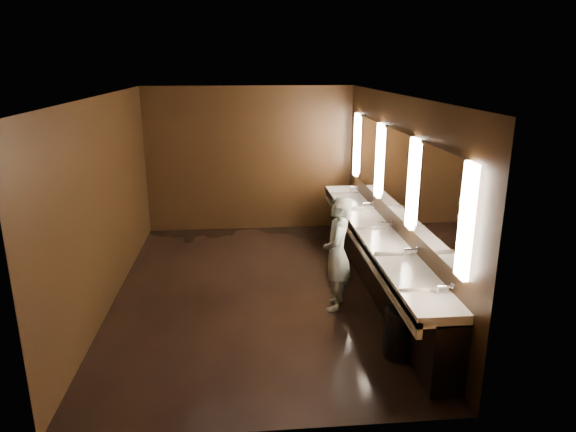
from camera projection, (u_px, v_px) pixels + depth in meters
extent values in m
plane|color=black|center=(256.00, 291.00, 7.52)|extent=(6.00, 6.00, 0.00)
cube|color=#2D2D2B|center=(252.00, 95.00, 6.72)|extent=(4.00, 6.00, 0.02)
cube|color=black|center=(250.00, 160.00, 9.98)|extent=(4.00, 0.02, 2.80)
cube|color=black|center=(264.00, 290.00, 4.26)|extent=(4.00, 0.02, 2.80)
cube|color=black|center=(106.00, 202.00, 6.94)|extent=(0.02, 6.00, 2.80)
cube|color=black|center=(395.00, 195.00, 7.30)|extent=(0.02, 6.00, 2.80)
cube|color=black|center=(379.00, 261.00, 7.57)|extent=(0.36, 5.40, 0.81)
cube|color=white|center=(374.00, 232.00, 7.43)|extent=(0.55, 5.40, 0.12)
cube|color=white|center=(357.00, 238.00, 7.43)|extent=(0.06, 5.40, 0.18)
cylinder|color=silver|center=(445.00, 286.00, 5.31)|extent=(0.18, 0.04, 0.04)
cylinder|color=silver|center=(411.00, 249.00, 6.36)|extent=(0.18, 0.04, 0.04)
cylinder|color=silver|center=(387.00, 223.00, 7.41)|extent=(0.18, 0.04, 0.04)
cylinder|color=silver|center=(368.00, 203.00, 8.46)|extent=(0.18, 0.04, 0.04)
cylinder|color=silver|center=(354.00, 187.00, 9.50)|extent=(0.18, 0.04, 0.04)
cube|color=#FFE0C0|center=(467.00, 222.00, 4.90)|extent=(0.06, 0.22, 1.15)
cube|color=white|center=(437.00, 200.00, 5.67)|extent=(0.03, 1.32, 1.15)
cube|color=#FFE0C0|center=(412.00, 184.00, 6.43)|extent=(0.06, 0.23, 1.15)
cube|color=white|center=(395.00, 171.00, 7.19)|extent=(0.03, 1.32, 1.15)
cube|color=#FFE0C0|center=(379.00, 161.00, 7.96)|extent=(0.06, 0.23, 1.15)
cube|color=white|center=(368.00, 152.00, 8.72)|extent=(0.03, 1.32, 1.15)
cube|color=#FFE0C0|center=(357.00, 145.00, 9.48)|extent=(0.06, 0.22, 1.15)
imported|color=#9CD7E9|center=(337.00, 254.00, 6.81)|extent=(0.52, 0.65, 1.56)
cylinder|color=black|center=(400.00, 333.00, 5.79)|extent=(0.41, 0.41, 0.57)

